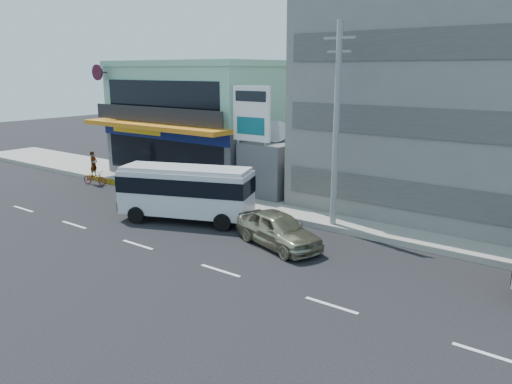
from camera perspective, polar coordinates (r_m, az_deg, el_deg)
ground at (r=23.54m, az=-13.37°, el=-5.89°), size 120.00×120.00×0.00m
sidewalk at (r=27.54m, az=9.01°, el=-2.46°), size 70.00×5.00×0.30m
shop_building at (r=37.83m, az=-5.17°, el=8.01°), size 12.40×11.70×8.00m
concrete_building at (r=29.84m, az=23.37°, el=11.20°), size 16.00×12.00×14.00m
gap_structure at (r=31.75m, az=3.30°, el=2.83°), size 3.00×6.00×3.50m
satellite_dish at (r=30.63m, az=2.30°, el=5.90°), size 1.50×1.50×0.15m
billboard at (r=29.32m, az=-0.51°, el=8.22°), size 2.60×0.18×6.90m
utility_pole_near at (r=24.28m, az=9.17°, el=7.41°), size 1.60×0.30×10.00m
minibus at (r=26.23m, az=-8.01°, el=0.33°), size 7.26×4.62×2.90m
sedan at (r=22.51m, az=2.55°, el=-4.28°), size 5.06×3.25×1.60m
motorcycle_rider at (r=36.31m, az=-17.99°, el=1.99°), size 1.93×1.15×2.34m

